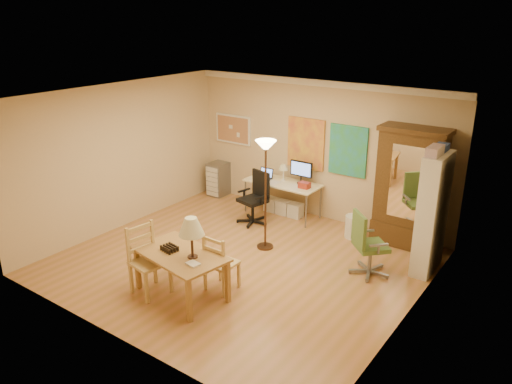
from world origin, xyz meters
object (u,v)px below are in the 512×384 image
Objects in this scene: office_chair_black at (254,209)px; office_chair_green at (368,258)px; computer_desk at (285,195)px; dining_table at (184,246)px; armoire at (409,195)px; bookshelf at (432,214)px.

office_chair_black is 2.69m from office_chair_green.
office_chair_green is at bearing -13.22° from office_chair_black.
computer_desk is 0.75m from office_chair_black.
armoire is at bearing 61.22° from dining_table.
office_chair_black is at bearing -110.57° from computer_desk.
office_chair_black is at bearing -179.01° from bookshelf.
bookshelf reaches higher than office_chair_green.
bookshelf reaches higher than dining_table.
computer_desk is 1.47× the size of office_chair_green.
dining_table is 1.43× the size of office_chair_black.
computer_desk reaches higher than office_chair_green.
armoire reaches higher than office_chair_black.
office_chair_black is (-0.78, 2.74, -0.53)m from dining_table.
office_chair_green is at bearing -28.90° from computer_desk.
dining_table is 3.79m from bookshelf.
bookshelf is at bearing -49.38° from armoire.
bookshelf is (2.55, 2.80, 0.15)m from dining_table.
bookshelf is at bearing -11.63° from computer_desk.
office_chair_black is (-0.26, -0.69, -0.15)m from computer_desk.
armoire is (1.93, 3.52, 0.11)m from dining_table.
dining_table is 3.49m from computer_desk.
armoire is at bearing 1.97° from computer_desk.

